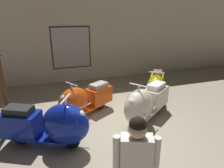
# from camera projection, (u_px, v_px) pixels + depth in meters

# --- Properties ---
(ground_plane) EXTENTS (60.00, 60.00, 0.00)m
(ground_plane) POSITION_uv_depth(u_px,v_px,m) (123.00, 136.00, 4.39)
(ground_plane) COLOR gray
(showroom_back_wall) EXTENTS (18.00, 0.24, 3.27)m
(showroom_back_wall) POSITION_uv_depth(u_px,v_px,m) (83.00, 38.00, 7.56)
(showroom_back_wall) COLOR #BCB29E
(showroom_back_wall) RESTS_ON ground
(scooter_0) EXTENTS (1.80, 1.24, 1.08)m
(scooter_0) POSITION_uv_depth(u_px,v_px,m) (52.00, 125.00, 3.88)
(scooter_0) COLOR black
(scooter_0) RESTS_ON ground
(scooter_1) EXTENTS (1.62, 1.19, 0.98)m
(scooter_1) POSITION_uv_depth(u_px,v_px,m) (82.00, 101.00, 5.05)
(scooter_1) COLOR black
(scooter_1) RESTS_ON ground
(scooter_2) EXTENTS (1.70, 1.41, 1.06)m
(scooter_2) POSITION_uv_depth(u_px,v_px,m) (144.00, 104.00, 4.79)
(scooter_2) COLOR black
(scooter_2) RESTS_ON ground
(scooter_3) EXTENTS (1.25, 1.59, 0.98)m
(scooter_3) POSITION_uv_depth(u_px,v_px,m) (156.00, 86.00, 6.04)
(scooter_3) COLOR black
(scooter_3) RESTS_ON ground
(visitor_1) EXTENTS (0.49, 0.33, 1.53)m
(visitor_1) POSITION_uv_depth(u_px,v_px,m) (136.00, 168.00, 2.27)
(visitor_1) COLOR black
(visitor_1) RESTS_ON ground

